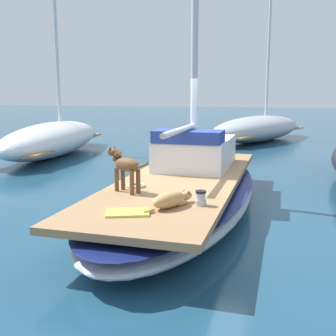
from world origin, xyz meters
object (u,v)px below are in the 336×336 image
Objects in this scene: deck_winch at (201,198)px; deck_towel at (127,213)px; dog_tan at (171,199)px; moored_boat_port_side at (53,138)px; moored_boat_far_astern at (258,128)px; dog_brown at (125,166)px; sailboat_main at (183,194)px; coiled_rope at (136,185)px.

deck_winch is 1.07m from deck_towel.
dog_tan is 10.10m from moored_boat_port_side.
deck_winch reaches higher than deck_towel.
moored_boat_far_astern is at bearing 90.49° from deck_winch.
dog_brown is at bearing -51.13° from moored_boat_port_side.
dog_brown is 9.01m from moored_boat_port_side.
dog_brown is at bearing -113.48° from sailboat_main.
deck_towel is at bearing -92.83° from sailboat_main.
sailboat_main is 8.29× the size of dog_brown.
deck_winch is at bearing 27.59° from dog_tan.
coiled_rope is at bearing -119.67° from sailboat_main.
coiled_rope is 0.04× the size of moored_boat_far_astern.
deck_winch is 0.03× the size of moored_boat_far_astern.
moored_boat_port_side is (-6.25, 5.64, 0.28)m from sailboat_main.
sailboat_main is at bearing -42.06° from moored_boat_port_side.
dog_tan reaches higher than coiled_rope.
dog_brown is (-0.60, -1.37, 0.75)m from sailboat_main.
moored_boat_port_side is at bearing 130.60° from coiled_rope.
sailboat_main is 1.67m from dog_brown.
dog_tan is at bearing -34.72° from dog_brown.
deck_towel is 0.07× the size of moored_boat_port_side.
moored_boat_port_side is at bearing 127.02° from deck_towel.
moored_boat_port_side is (-6.58, 7.66, -0.15)m from dog_tan.
deck_winch reaches higher than sailboat_main.
deck_towel reaches higher than sailboat_main.
dog_brown is at bearing -94.72° from coiled_rope.
sailboat_main is 8.42m from moored_boat_port_side.
moored_boat_far_astern is (0.72, 14.74, -0.07)m from deck_towel.
coiled_rope is at bearing 106.54° from deck_towel.
deck_towel is at bearing -52.98° from moored_boat_port_side.
moored_boat_far_astern reaches higher than deck_towel.
deck_winch is at bearing -46.98° from moored_boat_port_side.
moored_boat_port_side reaches higher than dog_brown.
moored_boat_far_astern is at bearing 84.99° from coiled_rope.
moored_boat_port_side is 1.03× the size of moored_boat_far_astern.
sailboat_main is 2.51m from deck_towel.
moored_boat_port_side reaches higher than sailboat_main.
dog_brown is 1.42m from deck_winch.
moored_boat_far_astern is at bearing 87.22° from sailboat_main.
deck_towel is 14.76m from moored_boat_far_astern.
dog_brown is at bearing -95.00° from moored_boat_far_astern.
deck_towel is at bearing -134.71° from dog_tan.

